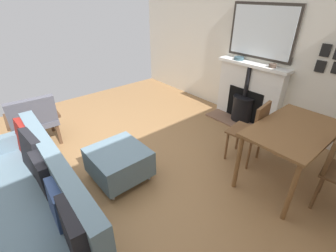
{
  "coord_description": "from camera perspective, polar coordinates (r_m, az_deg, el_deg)",
  "views": [
    {
      "loc": [
        0.83,
        2.39,
        2.05
      ],
      "look_at": [
        -0.69,
        0.6,
        0.71
      ],
      "focal_mm": 25.41,
      "sensor_mm": 36.0,
      "label": 1
    }
  ],
  "objects": [
    {
      "name": "mantel_bowl_far",
      "position": [
        4.07,
        23.81,
        13.16
      ],
      "size": [
        0.12,
        0.12,
        0.05
      ],
      "color": "#47382D",
      "rests_on": "fireplace"
    },
    {
      "name": "mantel_bowl_near",
      "position": [
        4.36,
        16.66,
        15.33
      ],
      "size": [
        0.16,
        0.16,
        0.05
      ],
      "color": "#334C56",
      "rests_on": "fireplace"
    },
    {
      "name": "dining_table",
      "position": [
        2.99,
        27.81,
        -2.07
      ],
      "size": [
        1.17,
        0.71,
        0.75
      ],
      "color": "brown",
      "rests_on": "ground"
    },
    {
      "name": "photo_gallery_row",
      "position": [
        3.88,
        34.49,
        13.03
      ],
      "size": [
        0.02,
        0.33,
        0.37
      ],
      "color": "black"
    },
    {
      "name": "dining_chair_near_fireplace",
      "position": [
        3.23,
        19.64,
        -0.63
      ],
      "size": [
        0.45,
        0.45,
        0.87
      ],
      "color": "brown",
      "rests_on": "ground"
    },
    {
      "name": "ottoman",
      "position": [
        2.97,
        -11.7,
        -8.39
      ],
      "size": [
        0.64,
        0.65,
        0.41
      ],
      "color": "#B2B2B7",
      "rests_on": "ground"
    },
    {
      "name": "wall_left",
      "position": [
        4.48,
        18.09,
        20.22
      ],
      "size": [
        0.12,
        5.28,
        2.84
      ],
      "primitive_type": "cube",
      "color": "silver",
      "rests_on": "ground"
    },
    {
      "name": "sofa",
      "position": [
        2.58,
        -29.74,
        -15.79
      ],
      "size": [
        0.84,
        2.06,
        0.84
      ],
      "color": "#B2B2B7",
      "rests_on": "ground"
    },
    {
      "name": "mirror_over_mantel",
      "position": [
        4.22,
        21.59,
        20.27
      ],
      "size": [
        0.04,
        1.11,
        0.82
      ],
      "color": "#2D2823"
    },
    {
      "name": "armchair_accent",
      "position": [
        3.93,
        -29.61,
        1.58
      ],
      "size": [
        0.72,
        0.64,
        0.82
      ],
      "color": "#4C3321",
      "rests_on": "ground"
    },
    {
      "name": "ground_plane",
      "position": [
        3.25,
        -16.64,
        -10.98
      ],
      "size": [
        5.82,
        5.28,
        0.01
      ],
      "primitive_type": "cube",
      "color": "olive"
    },
    {
      "name": "fireplace",
      "position": [
        4.4,
        18.41,
        6.65
      ],
      "size": [
        0.54,
        1.24,
        1.03
      ],
      "color": "brown",
      "rests_on": "ground"
    }
  ]
}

